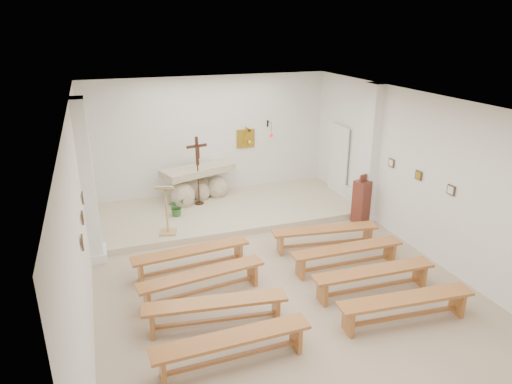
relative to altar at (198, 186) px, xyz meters
name	(u,v)px	position (x,y,z in m)	size (l,w,h in m)	color
ground	(274,276)	(0.57, -4.39, -0.55)	(7.00, 10.00, 0.00)	tan
wall_left	(81,221)	(-2.92, -4.39, 1.20)	(0.02, 10.00, 3.50)	white
wall_right	(426,177)	(4.06, -4.39, 1.20)	(0.02, 10.00, 3.50)	white
wall_back	(211,138)	(0.57, 0.60, 1.20)	(7.00, 0.02, 3.50)	white
ceiling	(276,105)	(0.57, -4.39, 2.94)	(7.00, 10.00, 0.02)	silver
sanctuary_platform	(226,210)	(0.57, -0.89, -0.48)	(6.98, 3.00, 0.15)	beige
pilaster_left	(88,183)	(-2.80, -2.39, 1.20)	(0.26, 0.55, 3.50)	white
pilaster_right	(369,154)	(3.94, -2.39, 1.20)	(0.26, 0.55, 3.50)	white
gold_wall_relief	(246,138)	(1.62, 0.57, 1.10)	(0.55, 0.04, 0.55)	gold
sanctuary_lamp	(271,133)	(2.32, 0.31, 1.26)	(0.11, 0.36, 0.44)	black
station_frame_left_front	(82,243)	(-2.90, -5.19, 1.17)	(0.03, 0.20, 0.20)	#3F2F1C
station_frame_left_mid	(82,218)	(-2.90, -4.19, 1.17)	(0.03, 0.20, 0.20)	#3F2F1C
station_frame_left_rear	(83,198)	(-2.90, -3.19, 1.17)	(0.03, 0.20, 0.20)	#3F2F1C
station_frame_right_front	(451,190)	(4.04, -5.19, 1.17)	(0.03, 0.20, 0.20)	#3F2F1C
station_frame_right_mid	(419,175)	(4.04, -4.19, 1.17)	(0.03, 0.20, 0.20)	#3F2F1C
station_frame_right_rear	(391,163)	(4.04, -3.19, 1.17)	(0.03, 0.20, 0.20)	#3F2F1C
radiator_left	(93,234)	(-2.86, -1.69, -0.28)	(0.10, 0.85, 0.52)	silver
radiator_right	(353,198)	(4.00, -1.69, -0.28)	(0.10, 0.85, 0.52)	silver
altar	(198,186)	(0.00, 0.00, 0.00)	(2.17, 1.40, 1.04)	beige
lectern	(166,209)	(-1.18, -1.97, 0.22)	(0.52, 0.47, 1.26)	tan
crucifix_stand	(198,166)	(-0.05, -0.37, 0.70)	(0.57, 0.25, 1.90)	#3A2112
potted_plant	(176,207)	(-0.79, -0.97, -0.17)	(0.42, 0.37, 0.47)	#2D6227
donation_pedestal	(361,201)	(3.67, -2.63, 0.02)	(0.44, 0.44, 1.29)	maroon
bench_left_front	(191,255)	(-0.97, -3.66, -0.17)	(2.45, 0.59, 0.51)	#AF6E33
bench_right_front	(325,233)	(2.10, -3.66, -0.17)	(2.45, 0.71, 0.51)	#AF6E33
bench_left_second	(202,278)	(-0.97, -4.64, -0.17)	(2.45, 0.70, 0.51)	#AF6E33
bench_right_second	(347,253)	(2.10, -4.64, -0.17)	(2.43, 0.43, 0.51)	#AF6E33
bench_left_third	(216,307)	(-0.97, -5.61, -0.17)	(2.45, 0.71, 0.51)	#AF6E33
bench_right_third	(373,276)	(2.10, -5.61, -0.17)	(2.43, 0.48, 0.51)	#AF6E33
bench_left_fourth	(232,343)	(-0.97, -6.58, -0.17)	(2.43, 0.43, 0.51)	#AF6E33
bench_right_fourth	(406,304)	(2.10, -6.58, -0.17)	(2.44, 0.59, 0.51)	#AF6E33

